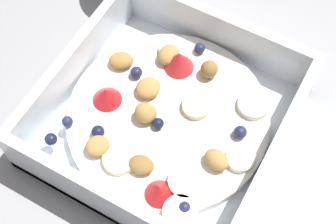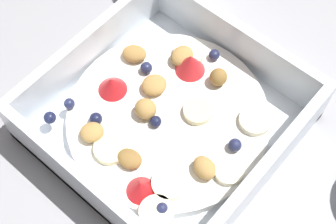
{
  "view_description": "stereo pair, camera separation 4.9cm",
  "coord_description": "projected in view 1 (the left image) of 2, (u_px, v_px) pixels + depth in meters",
  "views": [
    {
      "loc": [
        0.1,
        -0.22,
        0.46
      ],
      "look_at": [
        -0.01,
        -0.01,
        0.03
      ],
      "focal_mm": 53.57,
      "sensor_mm": 36.0,
      "label": 1
    },
    {
      "loc": [
        0.14,
        -0.19,
        0.46
      ],
      "look_at": [
        -0.01,
        -0.01,
        0.03
      ],
      "focal_mm": 53.57,
      "sensor_mm": 36.0,
      "label": 2
    }
  ],
  "objects": [
    {
      "name": "ground_plane",
      "position": [
        186.0,
        121.0,
        0.52
      ],
      "size": [
        2.4,
        2.4,
        0.0
      ],
      "primitive_type": "plane",
      "color": "#9E9EA3"
    },
    {
      "name": "fruit_bowl",
      "position": [
        168.0,
        117.0,
        0.5
      ],
      "size": [
        0.23,
        0.23,
        0.06
      ],
      "color": "white",
      "rests_on": "ground"
    }
  ]
}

